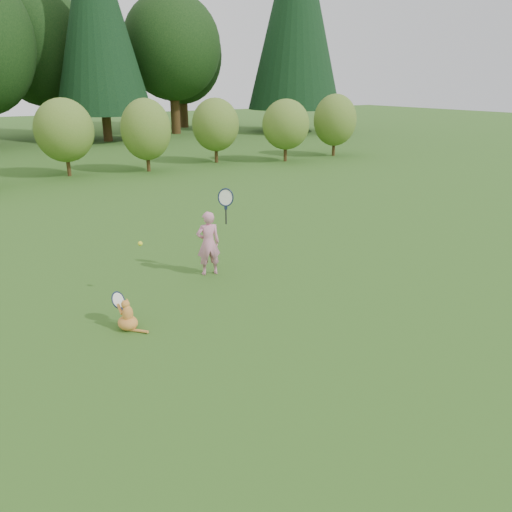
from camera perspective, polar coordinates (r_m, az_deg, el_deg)
ground at (r=7.35m, az=1.99°, el=-7.20°), size 100.00×100.00×0.00m
shrub_row at (r=18.90m, az=-20.99°, el=12.42°), size 28.00×3.00×2.80m
child at (r=8.83m, az=-5.41°, el=1.63°), size 0.66×0.43×1.73m
cat at (r=7.21m, az=-14.57°, el=-6.39°), size 0.40×0.68×0.60m
tennis_ball at (r=8.01m, az=-13.10°, el=1.40°), size 0.07×0.07×0.07m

